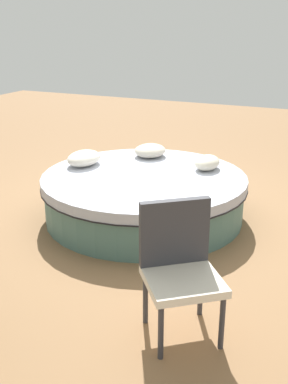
{
  "coord_description": "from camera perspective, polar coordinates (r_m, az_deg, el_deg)",
  "views": [
    {
      "loc": [
        4.64,
        2.1,
        2.18
      ],
      "look_at": [
        0.0,
        0.0,
        0.31
      ],
      "focal_mm": 43.94,
      "sensor_mm": 36.0,
      "label": 1
    }
  ],
  "objects": [
    {
      "name": "patio_chair",
      "position": [
        3.41,
        4.27,
        -8.29
      ],
      "size": [
        0.71,
        0.72,
        0.98
      ],
      "rotation": [
        0.0,
        0.0,
        -0.9
      ],
      "color": "#333338",
      "rests_on": "ground_plane"
    },
    {
      "name": "throw_pillow_0",
      "position": [
        5.6,
        7.67,
        3.57
      ],
      "size": [
        0.41,
        0.28,
        0.17
      ],
      "primitive_type": "ellipsoid",
      "color": "beige",
      "rests_on": "round_bed"
    },
    {
      "name": "ground_plane",
      "position": [
        5.54,
        -0.0,
        -3.01
      ],
      "size": [
        16.0,
        16.0,
        0.0
      ],
      "primitive_type": "plane",
      "color": "olive"
    },
    {
      "name": "round_bed",
      "position": [
        5.44,
        -0.0,
        -0.44
      ],
      "size": [
        2.35,
        2.35,
        0.52
      ],
      "color": "#4C726B",
      "rests_on": "ground_plane"
    },
    {
      "name": "throw_pillow_1",
      "position": [
        6.08,
        0.75,
        5.06
      ],
      "size": [
        0.44,
        0.4,
        0.16
      ],
      "primitive_type": "ellipsoid",
      "color": "beige",
      "rests_on": "round_bed"
    },
    {
      "name": "throw_pillow_2",
      "position": [
        5.76,
        -7.31,
        4.1
      ],
      "size": [
        0.5,
        0.36,
        0.17
      ],
      "primitive_type": "ellipsoid",
      "color": "silver",
      "rests_on": "round_bed"
    }
  ]
}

